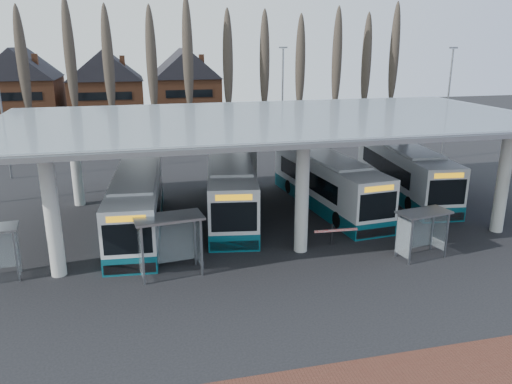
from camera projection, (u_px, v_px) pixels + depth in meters
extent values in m
plane|color=black|center=(317.00, 271.00, 23.99)|extent=(140.00, 140.00, 0.00)
cylinder|color=silver|center=(52.00, 215.00, 22.71)|extent=(0.70, 0.70, 6.00)
cylinder|color=silver|center=(76.00, 161.00, 32.94)|extent=(0.70, 0.70, 6.00)
cylinder|color=silver|center=(302.00, 196.00, 25.46)|extent=(0.70, 0.70, 6.00)
cylinder|color=silver|center=(252.00, 152.00, 35.69)|extent=(0.70, 0.70, 6.00)
cylinder|color=silver|center=(503.00, 181.00, 28.21)|extent=(0.70, 0.70, 6.00)
cylinder|color=silver|center=(403.00, 144.00, 38.44)|extent=(0.70, 0.70, 6.00)
cube|color=gray|center=(273.00, 118.00, 29.64)|extent=(32.00, 16.00, 0.12)
cube|color=silver|center=(273.00, 116.00, 29.62)|extent=(31.50, 15.50, 0.04)
cone|color=#473D33|center=(26.00, 78.00, 48.48)|extent=(0.36, 0.36, 14.50)
ellipsoid|color=#473D33|center=(23.00, 59.00, 47.98)|extent=(1.10, 1.10, 11.02)
cone|color=#473D33|center=(69.00, 77.00, 49.40)|extent=(0.36, 0.36, 14.50)
ellipsoid|color=#473D33|center=(67.00, 59.00, 48.90)|extent=(1.10, 1.10, 11.02)
cone|color=#473D33|center=(111.00, 77.00, 50.32)|extent=(0.36, 0.36, 14.50)
ellipsoid|color=#473D33|center=(110.00, 59.00, 49.82)|extent=(1.10, 1.10, 11.02)
cone|color=#473D33|center=(151.00, 76.00, 51.23)|extent=(0.36, 0.36, 14.50)
ellipsoid|color=#473D33|center=(150.00, 58.00, 50.73)|extent=(1.10, 1.10, 11.02)
cone|color=#473D33|center=(190.00, 75.00, 52.15)|extent=(0.36, 0.36, 14.50)
ellipsoid|color=#473D33|center=(190.00, 58.00, 51.65)|extent=(1.10, 1.10, 11.02)
cone|color=#473D33|center=(228.00, 75.00, 53.07)|extent=(0.36, 0.36, 14.50)
ellipsoid|color=#473D33|center=(228.00, 58.00, 52.57)|extent=(1.10, 1.10, 11.02)
cone|color=#473D33|center=(264.00, 74.00, 53.98)|extent=(0.36, 0.36, 14.50)
ellipsoid|color=#473D33|center=(264.00, 58.00, 53.48)|extent=(1.10, 1.10, 11.02)
cone|color=#473D33|center=(299.00, 74.00, 54.90)|extent=(0.36, 0.36, 14.50)
ellipsoid|color=#473D33|center=(300.00, 57.00, 54.40)|extent=(1.10, 1.10, 11.02)
cone|color=#473D33|center=(333.00, 73.00, 55.82)|extent=(0.36, 0.36, 14.50)
ellipsoid|color=#473D33|center=(334.00, 57.00, 55.32)|extent=(1.10, 1.10, 11.02)
cone|color=#473D33|center=(366.00, 73.00, 56.73)|extent=(0.36, 0.36, 14.50)
ellipsoid|color=#473D33|center=(367.00, 57.00, 56.24)|extent=(1.10, 1.10, 11.02)
cone|color=#473D33|center=(398.00, 72.00, 57.65)|extent=(0.36, 0.36, 14.50)
ellipsoid|color=#473D33|center=(399.00, 57.00, 57.15)|extent=(1.10, 1.10, 11.02)
cube|color=brown|center=(25.00, 104.00, 59.22)|extent=(8.00, 10.00, 7.00)
pyramid|color=black|center=(17.00, 43.00, 57.21)|extent=(8.30, 10.30, 3.50)
cube|color=brown|center=(108.00, 102.00, 61.39)|extent=(8.00, 10.00, 7.00)
pyramid|color=black|center=(103.00, 43.00, 59.39)|extent=(8.30, 10.30, 3.50)
cube|color=brown|center=(185.00, 100.00, 63.57)|extent=(8.00, 10.00, 7.00)
pyramid|color=black|center=(183.00, 43.00, 61.56)|extent=(8.30, 10.30, 3.50)
cylinder|color=slate|center=(3.00, 117.00, 38.90)|extent=(0.16, 0.16, 10.00)
cylinder|color=slate|center=(282.00, 102.00, 48.12)|extent=(0.16, 0.16, 10.00)
cube|color=slate|center=(283.00, 47.00, 46.66)|extent=(0.80, 0.15, 0.15)
cylinder|color=slate|center=(447.00, 106.00, 45.75)|extent=(0.16, 0.16, 10.00)
cube|color=slate|center=(454.00, 48.00, 44.28)|extent=(0.80, 0.15, 0.15)
cube|color=silver|center=(137.00, 201.00, 28.61)|extent=(3.57, 12.13, 2.79)
cube|color=#0B4D5A|center=(139.00, 223.00, 29.00)|extent=(3.59, 12.15, 0.90)
cube|color=silver|center=(135.00, 177.00, 28.20)|extent=(2.90, 7.35, 0.18)
cube|color=black|center=(137.00, 197.00, 29.06)|extent=(3.32, 8.80, 1.10)
cube|color=black|center=(128.00, 239.00, 22.96)|extent=(2.23, 0.25, 1.49)
cube|color=black|center=(143.00, 174.00, 34.23)|extent=(2.16, 0.25, 1.20)
cube|color=orange|center=(126.00, 219.00, 22.67)|extent=(1.78, 0.20, 0.30)
cube|color=black|center=(130.00, 269.00, 23.40)|extent=(2.41, 0.29, 0.50)
cylinder|color=black|center=(110.00, 249.00, 25.24)|extent=(0.36, 0.98, 0.96)
cylinder|color=black|center=(156.00, 247.00, 25.58)|extent=(0.36, 0.98, 0.96)
cylinder|color=black|center=(124.00, 205.00, 32.12)|extent=(0.36, 0.98, 0.96)
cylinder|color=black|center=(160.00, 204.00, 32.46)|extent=(0.36, 0.98, 0.96)
cube|color=silver|center=(231.00, 185.00, 31.59)|extent=(4.71, 12.93, 2.95)
cube|color=#0B4D5A|center=(231.00, 206.00, 31.99)|extent=(4.74, 12.95, 0.95)
cube|color=silver|center=(230.00, 161.00, 31.15)|extent=(3.62, 7.89, 0.19)
cube|color=black|center=(230.00, 181.00, 32.06)|extent=(4.18, 9.44, 1.16)
cube|color=black|center=(234.00, 217.00, 25.55)|extent=(2.35, 0.45, 1.58)
cube|color=black|center=(228.00, 161.00, 37.58)|extent=(2.27, 0.43, 1.27)
cube|color=orange|center=(234.00, 197.00, 25.24)|extent=(1.87, 0.36, 0.32)
cube|color=black|center=(234.00, 246.00, 26.01)|extent=(2.54, 0.50, 0.53)
cylinder|color=black|center=(211.00, 228.00, 28.07)|extent=(0.46, 1.05, 1.01)
cylinder|color=black|center=(254.00, 227.00, 28.25)|extent=(0.46, 1.05, 1.01)
cylinder|color=black|center=(212.00, 190.00, 35.42)|extent=(0.46, 1.05, 1.01)
cylinder|color=black|center=(246.00, 189.00, 35.60)|extent=(0.46, 1.05, 1.01)
cube|color=silver|center=(327.00, 180.00, 32.96)|extent=(3.68, 12.49, 2.87)
cube|color=#0B4D5A|center=(326.00, 199.00, 33.36)|extent=(3.71, 12.51, 0.92)
cube|color=silver|center=(328.00, 158.00, 32.53)|extent=(2.99, 7.56, 0.18)
cube|color=black|center=(324.00, 176.00, 33.39)|extent=(3.42, 9.06, 1.13)
cube|color=black|center=(378.00, 206.00, 27.38)|extent=(2.30, 0.26, 1.54)
cube|color=black|center=(291.00, 158.00, 38.49)|extent=(2.22, 0.26, 1.23)
cube|color=orange|center=(379.00, 188.00, 27.09)|extent=(1.83, 0.21, 0.31)
cube|color=black|center=(376.00, 232.00, 27.83)|extent=(2.48, 0.30, 0.51)
cylinder|color=black|center=(338.00, 220.00, 29.45)|extent=(0.37, 1.01, 0.98)
cylinder|color=black|center=(373.00, 215.00, 30.18)|extent=(0.37, 1.01, 0.98)
cylinder|color=black|center=(289.00, 187.00, 36.24)|extent=(0.37, 1.01, 0.98)
cylinder|color=black|center=(319.00, 184.00, 36.97)|extent=(0.37, 1.01, 0.98)
cube|color=silver|center=(404.00, 168.00, 35.79)|extent=(4.09, 12.74, 2.92)
cube|color=#0B4D5A|center=(403.00, 187.00, 36.20)|extent=(4.11, 12.76, 0.94)
cube|color=silver|center=(406.00, 148.00, 35.36)|extent=(3.24, 7.74, 0.19)
cube|color=black|center=(402.00, 165.00, 36.26)|extent=(3.72, 9.26, 1.15)
cube|color=black|center=(447.00, 192.00, 29.85)|extent=(2.33, 0.33, 1.56)
cube|color=black|center=(374.00, 149.00, 41.69)|extent=(2.25, 0.32, 1.25)
cube|color=orange|center=(449.00, 175.00, 29.55)|extent=(1.86, 0.27, 0.31)
cube|color=black|center=(444.00, 217.00, 30.31)|extent=(2.52, 0.37, 0.52)
cylinder|color=black|center=(410.00, 204.00, 32.28)|extent=(0.41, 1.03, 1.00)
cylinder|color=black|center=(445.00, 203.00, 32.57)|extent=(0.41, 1.03, 1.00)
cylinder|color=black|center=(370.00, 175.00, 39.51)|extent=(0.41, 1.03, 1.00)
cylinder|color=black|center=(399.00, 174.00, 39.80)|extent=(0.41, 1.03, 1.00)
cube|color=gray|center=(16.00, 257.00, 22.60)|extent=(0.09, 0.09, 2.44)
cube|color=gray|center=(18.00, 248.00, 23.56)|extent=(0.09, 0.09, 2.44)
cube|color=silver|center=(18.00, 251.00, 23.08)|extent=(0.16, 1.07, 1.96)
cube|color=gray|center=(143.00, 256.00, 22.22)|extent=(0.10, 0.10, 2.79)
cube|color=gray|center=(201.00, 248.00, 23.11)|extent=(0.10, 0.10, 2.79)
cube|color=gray|center=(139.00, 246.00, 23.32)|extent=(0.10, 0.10, 2.79)
cube|color=gray|center=(195.00, 239.00, 24.21)|extent=(0.10, 0.10, 2.79)
cube|color=gray|center=(168.00, 218.00, 22.80)|extent=(3.28, 1.91, 0.11)
cube|color=silver|center=(167.00, 241.00, 23.80)|extent=(2.67, 0.35, 2.23)
cube|color=silver|center=(140.00, 250.00, 22.73)|extent=(0.19, 1.22, 2.23)
cube|color=silver|center=(199.00, 242.00, 23.67)|extent=(0.19, 1.22, 2.23)
cube|color=gray|center=(411.00, 242.00, 24.31)|extent=(0.09, 0.09, 2.36)
cube|color=gray|center=(447.00, 236.00, 25.17)|extent=(0.09, 0.09, 2.36)
cube|color=gray|center=(397.00, 235.00, 25.23)|extent=(0.09, 0.09, 2.36)
cube|color=gray|center=(432.00, 229.00, 26.08)|extent=(0.09, 0.09, 2.36)
cube|color=gray|center=(424.00, 212.00, 24.84)|extent=(2.83, 1.74, 0.09)
cube|color=silver|center=(414.00, 231.00, 25.68)|extent=(2.24, 0.41, 1.89)
cube|color=silver|center=(403.00, 238.00, 24.74)|extent=(0.21, 1.03, 1.89)
cube|color=silver|center=(440.00, 231.00, 25.63)|extent=(0.21, 1.03, 1.89)
cube|color=black|center=(332.00, 234.00, 26.94)|extent=(0.09, 0.09, 1.18)
cube|color=red|center=(336.00, 230.00, 26.32)|extent=(2.36, 0.26, 0.11)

